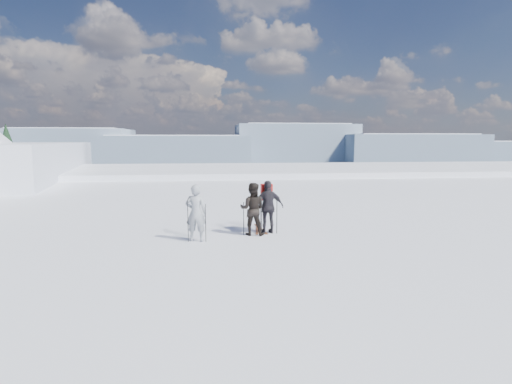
{
  "coord_description": "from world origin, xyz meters",
  "views": [
    {
      "loc": [
        -3.01,
        -10.61,
        3.23
      ],
      "look_at": [
        -1.43,
        3.0,
        1.46
      ],
      "focal_mm": 28.0,
      "sensor_mm": 36.0,
      "label": 1
    }
  ],
  "objects_px": {
    "skier_grey": "(196,213)",
    "skis_loose": "(259,229)",
    "skier_dark": "(252,209)",
    "skier_pack": "(268,207)"
  },
  "relations": [
    {
      "from": "skis_loose",
      "to": "skier_dark",
      "type": "bearing_deg",
      "value": -111.81
    },
    {
      "from": "skier_grey",
      "to": "skis_loose",
      "type": "xyz_separation_m",
      "value": [
        2.22,
        1.47,
        -0.91
      ]
    },
    {
      "from": "skier_pack",
      "to": "skier_grey",
      "type": "bearing_deg",
      "value": 12.76
    },
    {
      "from": "skier_grey",
      "to": "skier_dark",
      "type": "xyz_separation_m",
      "value": [
        1.89,
        0.65,
        -0.02
      ]
    },
    {
      "from": "skier_pack",
      "to": "skis_loose",
      "type": "xyz_separation_m",
      "value": [
        -0.25,
        0.62,
        -0.91
      ]
    },
    {
      "from": "skier_dark",
      "to": "skier_pack",
      "type": "height_order",
      "value": "skier_pack"
    },
    {
      "from": "skier_dark",
      "to": "skier_pack",
      "type": "relative_size",
      "value": 0.97
    },
    {
      "from": "skier_pack",
      "to": "skis_loose",
      "type": "height_order",
      "value": "skier_pack"
    },
    {
      "from": "skier_pack",
      "to": "skis_loose",
      "type": "bearing_deg",
      "value": -74.13
    },
    {
      "from": "skier_dark",
      "to": "skis_loose",
      "type": "distance_m",
      "value": 1.25
    }
  ]
}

